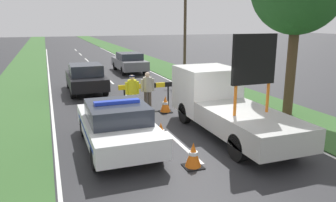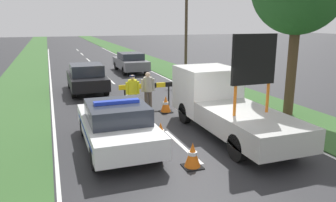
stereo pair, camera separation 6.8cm
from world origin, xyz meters
TOP-DOWN VIEW (x-y plane):
  - ground_plane at (0.00, 0.00)m, footprint 160.00×160.00m
  - lane_markings at (0.00, 13.04)m, footprint 7.51×53.89m
  - grass_verge_left at (-5.37, 20.00)m, footprint 3.14×120.00m
  - grass_verge_right at (5.37, 20.00)m, footprint 3.14×120.00m
  - police_car at (-1.90, 0.67)m, footprint 1.93×4.48m
  - work_truck at (1.90, 0.97)m, footprint 2.00×5.94m
  - road_barrier at (0.28, 4.81)m, footprint 2.51×0.08m
  - police_officer at (-0.52, 4.22)m, footprint 0.58×0.37m
  - pedestrian_civilian at (0.22, 4.50)m, footprint 0.60×0.38m
  - traffic_cone_near_police at (-1.27, 3.69)m, footprint 0.51×0.51m
  - traffic_cone_centre_front at (0.83, 3.91)m, footprint 0.51×0.51m
  - traffic_cone_near_truck at (-0.54, 0.53)m, footprint 0.50×0.50m
  - traffic_cone_behind_barrier at (-1.55, 4.38)m, footprint 0.42×0.42m
  - traffic_cone_lane_edge at (-0.32, -1.43)m, footprint 0.50×0.50m
  - queued_car_sedan_black at (-1.83, 9.30)m, footprint 1.87×4.27m
  - queued_car_suv_grey at (2.12, 15.58)m, footprint 1.84×4.69m
  - utility_pole at (5.62, 13.08)m, footprint 1.20×0.20m

SIDE VIEW (x-z plane):
  - ground_plane at x=0.00m, z-range 0.00..0.00m
  - lane_markings at x=0.00m, z-range 0.00..0.01m
  - grass_verge_left at x=-5.37m, z-range 0.00..0.03m
  - grass_verge_right at x=5.37m, z-range 0.00..0.03m
  - traffic_cone_behind_barrier at x=-1.55m, z-range 0.00..0.58m
  - traffic_cone_near_truck at x=-0.54m, z-range 0.00..0.68m
  - traffic_cone_lane_edge at x=-0.32m, z-range 0.00..0.69m
  - traffic_cone_near_police at x=-1.27m, z-range 0.00..0.70m
  - traffic_cone_centre_front at x=0.83m, z-range 0.00..0.70m
  - police_car at x=-1.90m, z-range -0.03..1.48m
  - queued_car_suv_grey at x=2.12m, z-range 0.03..1.49m
  - queued_car_sedan_black at x=-1.83m, z-range 0.02..1.54m
  - road_barrier at x=0.28m, z-range 0.36..1.47m
  - police_officer at x=-0.52m, z-range 0.15..1.78m
  - pedestrian_civilian at x=0.22m, z-range 0.14..1.81m
  - work_truck at x=1.90m, z-range -0.68..2.74m
  - utility_pole at x=5.62m, z-range 0.12..8.38m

